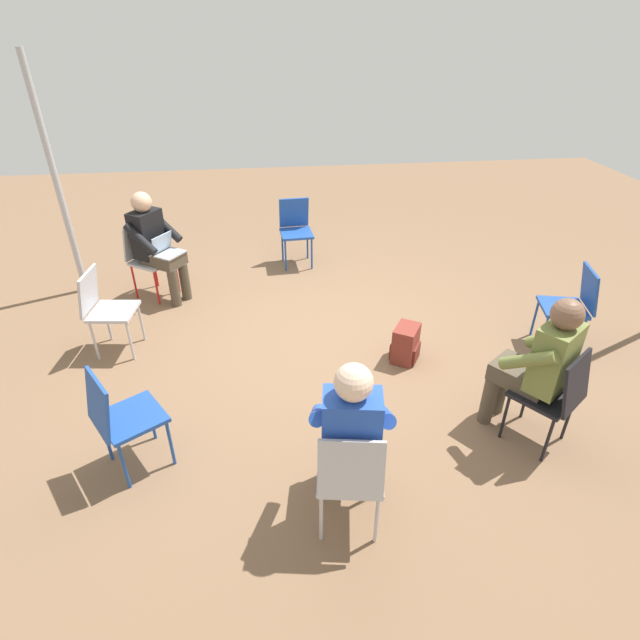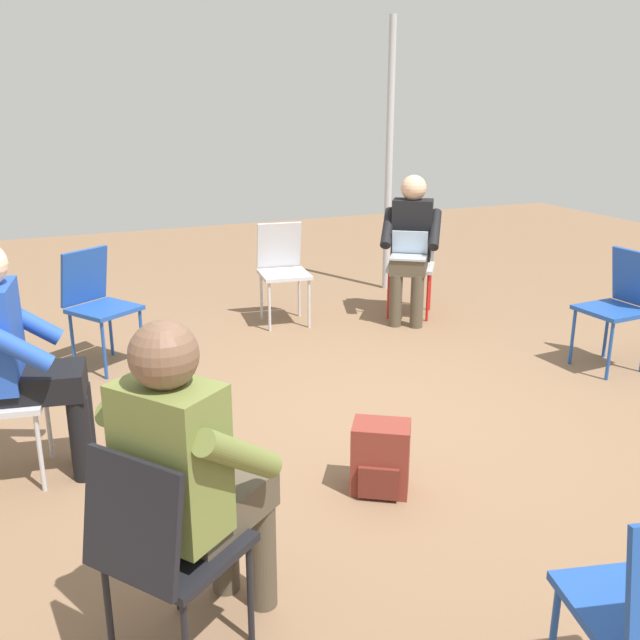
{
  "view_description": "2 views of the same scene",
  "coord_description": "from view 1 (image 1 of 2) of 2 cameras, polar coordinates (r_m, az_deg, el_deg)",
  "views": [
    {
      "loc": [
        -0.61,
        -4.09,
        2.83
      ],
      "look_at": [
        -0.14,
        -0.33,
        0.51
      ],
      "focal_mm": 28.0,
      "sensor_mm": 36.0,
      "label": 1
    },
    {
      "loc": [
        3.46,
        -1.81,
        1.89
      ],
      "look_at": [
        -0.06,
        -0.32,
        0.68
      ],
      "focal_mm": 40.0,
      "sensor_mm": 36.0,
      "label": 2
    }
  ],
  "objects": [
    {
      "name": "tent_pole_far",
      "position": [
        6.24,
        -27.87,
        13.65
      ],
      "size": [
        0.07,
        0.07,
        2.59
      ],
      "primitive_type": "cylinder",
      "color": "#B2B2B7",
      "rests_on": "ground"
    },
    {
      "name": "person_in_blue",
      "position": [
        3.1,
        3.55,
        -12.37
      ],
      "size": [
        0.55,
        0.56,
        1.24
      ],
      "rotation": [
        0.0,
        0.0,
        -0.16
      ],
      "color": "black",
      "rests_on": "ground"
    },
    {
      "name": "chair_northwest",
      "position": [
        6.08,
        -19.18,
        7.0
      ],
      "size": [
        0.58,
        0.57,
        0.85
      ],
      "rotation": [
        0.0,
        0.0,
        -2.17
      ],
      "color": "#B7B7BC",
      "rests_on": "ground"
    },
    {
      "name": "backpack_near_laptop_user",
      "position": [
        4.81,
        9.73,
        -2.88
      ],
      "size": [
        0.32,
        0.34,
        0.36
      ],
      "rotation": [
        0.0,
        0.0,
        4.15
      ],
      "color": "maroon",
      "rests_on": "ground"
    },
    {
      "name": "chair_west",
      "position": [
        5.13,
        -23.41,
        1.49
      ],
      "size": [
        0.48,
        0.45,
        0.85
      ],
      "rotation": [
        0.0,
        0.0,
        -1.7
      ],
      "color": "#B7B7BC",
      "rests_on": "ground"
    },
    {
      "name": "chair_south",
      "position": [
        3.12,
        3.46,
        -17.11
      ],
      "size": [
        0.46,
        0.49,
        0.85
      ],
      "rotation": [
        0.0,
        0.0,
        -0.16
      ],
      "color": "#B7B7BC",
      "rests_on": "ground"
    },
    {
      "name": "chair_east",
      "position": [
        5.34,
        26.87,
        1.8
      ],
      "size": [
        0.52,
        0.48,
        0.85
      ],
      "rotation": [
        0.0,
        0.0,
        1.33
      ],
      "color": "#1E4799",
      "rests_on": "ground"
    },
    {
      "name": "chair_southwest",
      "position": [
        3.74,
        -21.88,
        -10.07
      ],
      "size": [
        0.58,
        0.56,
        0.85
      ],
      "rotation": [
        0.0,
        0.0,
        -1.0
      ],
      "color": "#1E4799",
      "rests_on": "ground"
    },
    {
      "name": "person_in_olive",
      "position": [
        3.96,
        23.75,
        -4.31
      ],
      "size": [
        0.63,
        0.63,
        1.24
      ],
      "rotation": [
        0.0,
        0.0,
        0.64
      ],
      "color": "#4C4233",
      "rests_on": "ground"
    },
    {
      "name": "chair_north",
      "position": [
        6.58,
        -2.82,
        10.57
      ],
      "size": [
        0.42,
        0.46,
        0.85
      ],
      "rotation": [
        0.0,
        0.0,
        -3.08
      ],
      "color": "#1E4799",
      "rests_on": "ground"
    },
    {
      "name": "person_with_laptop",
      "position": [
        5.89,
        -18.32,
        8.48
      ],
      "size": [
        0.64,
        0.63,
        1.24
      ],
      "rotation": [
        0.0,
        0.0,
        -2.17
      ],
      "color": "#4C4233",
      "rests_on": "ground"
    },
    {
      "name": "chair_southeast",
      "position": [
        4.04,
        25.26,
        -7.55
      ],
      "size": [
        0.57,
        0.58,
        0.85
      ],
      "rotation": [
        0.0,
        0.0,
        0.64
      ],
      "color": "black",
      "rests_on": "ground"
    },
    {
      "name": "ground_plane",
      "position": [
        5.01,
        1.17,
        -2.99
      ],
      "size": [
        14.0,
        14.0,
        0.0
      ],
      "primitive_type": "plane",
      "color": "brown"
    }
  ]
}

